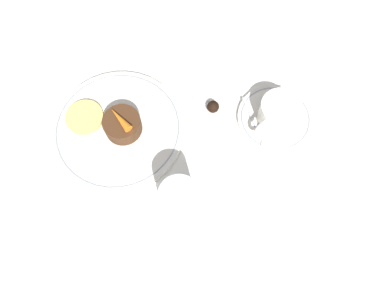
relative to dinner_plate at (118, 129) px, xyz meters
name	(u,v)px	position (x,y,z in m)	size (l,w,h in m)	color
ground_plane	(133,141)	(-0.01, 0.04, -0.01)	(3.00, 3.00, 0.00)	white
dinner_plate	(118,129)	(0.00, 0.00, 0.00)	(0.26, 0.26, 0.01)	white
saucer	(275,118)	(-0.25, 0.18, 0.00)	(0.15, 0.15, 0.01)	white
coffee_cup	(279,112)	(-0.25, 0.19, 0.03)	(0.10, 0.08, 0.05)	white
spoon	(258,129)	(-0.21, 0.18, 0.00)	(0.05, 0.12, 0.00)	silver
wine_glass	(180,200)	(0.01, 0.20, 0.06)	(0.07, 0.07, 0.11)	silver
fork	(185,82)	(-0.17, 0.00, -0.01)	(0.02, 0.17, 0.01)	silver
dessert_cake	(124,124)	(-0.01, 0.01, 0.02)	(0.07, 0.07, 0.04)	#4C2D19
carrot_garnish	(121,118)	(-0.01, 0.01, 0.05)	(0.02, 0.05, 0.02)	orange
pineapple_slice	(85,117)	(0.04, -0.06, 0.01)	(0.07, 0.07, 0.01)	#EFE075
chocolate_truffle	(213,107)	(-0.17, 0.09, 0.00)	(0.02, 0.02, 0.02)	black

